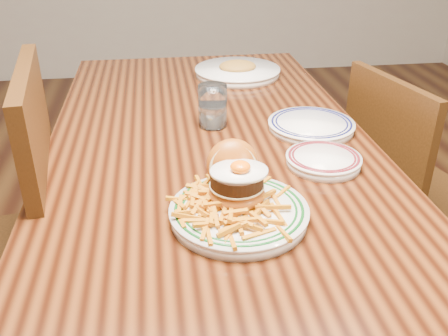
{
  "coord_description": "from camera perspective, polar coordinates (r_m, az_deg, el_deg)",
  "views": [
    {
      "loc": [
        -0.13,
        -1.21,
        1.3
      ],
      "look_at": [
        -0.01,
        -0.37,
        0.85
      ],
      "focal_mm": 40.0,
      "sensor_mm": 36.0,
      "label": 1
    }
  ],
  "objects": [
    {
      "name": "chair_left",
      "position": [
        1.39,
        -24.08,
        -8.61
      ],
      "size": [
        0.52,
        0.52,
        0.99
      ],
      "rotation": [
        0.0,
        0.0,
        0.13
      ],
      "color": "#41240D",
      "rests_on": "floor"
    },
    {
      "name": "main_plate",
      "position": [
        0.99,
        1.6,
        -3.6
      ],
      "size": [
        0.28,
        0.28,
        0.13
      ],
      "rotation": [
        0.0,
        0.0,
        -0.02
      ],
      "color": "white",
      "rests_on": "table"
    },
    {
      "name": "side_plate",
      "position": [
        1.21,
        11.3,
        0.96
      ],
      "size": [
        0.18,
        0.19,
        0.03
      ],
      "rotation": [
        0.0,
        0.0,
        -0.21
      ],
      "color": "white",
      "rests_on": "table"
    },
    {
      "name": "chair_right",
      "position": [
        1.76,
        19.93,
        -2.54
      ],
      "size": [
        0.48,
        0.48,
        0.86
      ],
      "rotation": [
        0.0,
        0.0,
        3.36
      ],
      "color": "#41240D",
      "rests_on": "floor"
    },
    {
      "name": "water_glass",
      "position": [
        1.39,
        -1.3,
        6.83
      ],
      "size": [
        0.08,
        0.08,
        0.12
      ],
      "color": "white",
      "rests_on": "table"
    },
    {
      "name": "far_plate",
      "position": [
        1.84,
        1.55,
        11.03
      ],
      "size": [
        0.31,
        0.31,
        0.06
      ],
      "rotation": [
        0.0,
        0.0,
        0.11
      ],
      "color": "white",
      "rests_on": "table"
    },
    {
      "name": "table",
      "position": [
        1.38,
        -1.55,
        0.22
      ],
      "size": [
        0.85,
        1.6,
        0.75
      ],
      "color": "black",
      "rests_on": "floor"
    },
    {
      "name": "rear_plate",
      "position": [
        1.4,
        9.94,
        4.87
      ],
      "size": [
        0.24,
        0.24,
        0.03
      ],
      "rotation": [
        0.0,
        0.0,
        0.18
      ],
      "color": "white",
      "rests_on": "table"
    }
  ]
}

